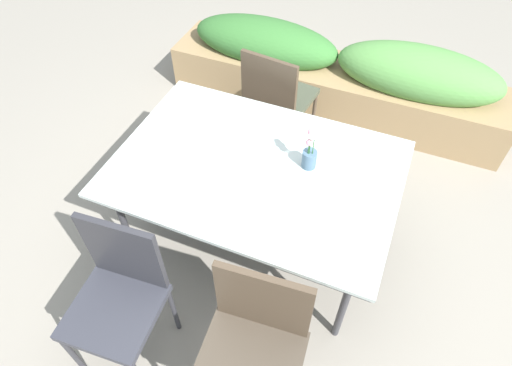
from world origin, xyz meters
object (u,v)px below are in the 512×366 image
(chair_near_right, at_px, (254,346))
(planter_box, at_px, (337,75))
(dining_table, at_px, (256,172))
(flower_vase, at_px, (310,154))
(chair_near_left, at_px, (119,292))
(chair_far_side, at_px, (277,96))

(chair_near_right, height_order, planter_box, chair_near_right)
(dining_table, distance_m, flower_vase, 0.32)
(dining_table, distance_m, chair_near_left, 0.94)
(dining_table, height_order, planter_box, planter_box)
(chair_far_side, bearing_deg, dining_table, -69.72)
(chair_near_left, height_order, chair_far_side, chair_near_left)
(chair_near_right, height_order, chair_near_left, chair_near_right)
(chair_near_right, xyz_separation_m, planter_box, (-0.26, 2.40, -0.21))
(chair_near_left, height_order, flower_vase, flower_vase)
(chair_near_right, distance_m, planter_box, 2.43)
(chair_near_left, distance_m, planter_box, 2.45)
(chair_far_side, bearing_deg, flower_vase, -50.92)
(planter_box, bearing_deg, flower_vase, -82.85)
(chair_near_left, bearing_deg, chair_far_side, -99.72)
(dining_table, distance_m, planter_box, 1.58)
(flower_vase, distance_m, planter_box, 1.51)
(chair_near_right, bearing_deg, flower_vase, -90.08)
(chair_near_right, relative_size, chair_near_left, 1.00)
(planter_box, bearing_deg, chair_far_side, -112.71)
(flower_vase, bearing_deg, chair_far_side, 121.72)
(chair_far_side, bearing_deg, chair_near_right, -65.17)
(chair_near_right, relative_size, flower_vase, 3.59)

